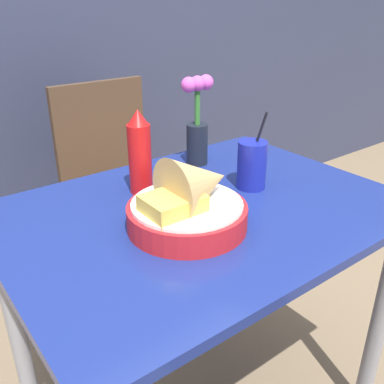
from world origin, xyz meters
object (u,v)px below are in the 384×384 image
food_basket (191,202)px  ketchup_bottle (140,153)px  drink_cup (252,166)px  chair_far_window (113,177)px  flower_vase (197,124)px

food_basket → ketchup_bottle: (0.01, 0.23, 0.05)m
ketchup_bottle → drink_cup: (0.26, -0.16, -0.05)m
chair_far_window → flower_vase: bearing=-85.5°
food_basket → ketchup_bottle: 0.24m
chair_far_window → ketchup_bottle: bearing=-109.3°
food_basket → ketchup_bottle: size_ratio=1.21×
chair_far_window → drink_cup: size_ratio=4.25×
chair_far_window → flower_vase: 0.62m
ketchup_bottle → drink_cup: size_ratio=1.04×
ketchup_bottle → flower_vase: flower_vase is taller
food_basket → drink_cup: drink_cup is taller
food_basket → drink_cup: bearing=15.7°
ketchup_bottle → food_basket: bearing=-91.9°
food_basket → flower_vase: 0.41m
chair_far_window → food_basket: size_ratio=3.36×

